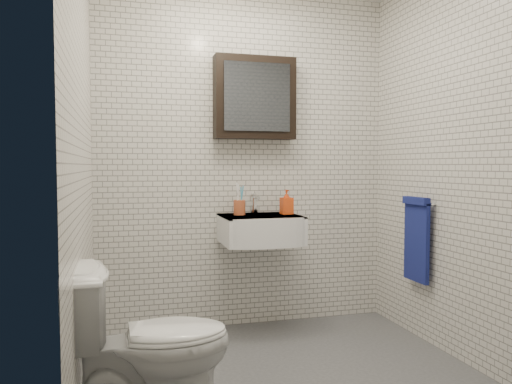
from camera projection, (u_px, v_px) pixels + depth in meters
ground at (289, 376)px, 2.84m from camera, size 2.20×2.00×0.01m
room_shell at (290, 118)px, 2.76m from camera, size 2.22×2.02×2.51m
washbasin at (262, 229)px, 3.52m from camera, size 0.55×0.50×0.20m
faucet at (255, 204)px, 3.70m from camera, size 0.06×0.20×0.15m
mirror_cabinet at (255, 98)px, 3.66m from camera, size 0.60×0.15×0.60m
towel_rail at (417, 236)px, 3.41m from camera, size 0.09×0.30×0.58m
toothbrush_cup at (239, 207)px, 3.58m from camera, size 0.11×0.11×0.23m
soap_bottle at (287, 202)px, 3.63m from camera, size 0.09×0.09×0.18m
toilet at (150, 344)px, 2.30m from camera, size 0.75×0.44×0.76m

